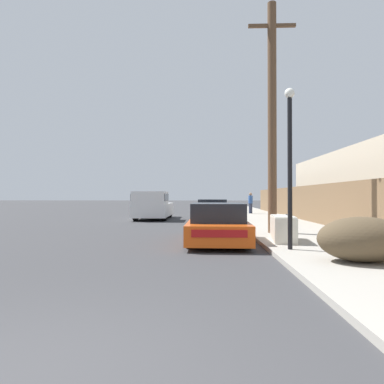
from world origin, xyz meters
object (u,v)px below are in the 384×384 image
(car_parked_mid, at_px, (212,211))
(utility_pole, at_px, (272,115))
(pedestrian, at_px, (251,203))
(parked_sports_car_red, at_px, (218,225))
(discarded_fridge, at_px, (283,228))
(street_lamp, at_px, (290,155))
(brush_pile, at_px, (363,239))
(pickup_truck, at_px, (153,206))

(car_parked_mid, relative_size, utility_pole, 0.48)
(pedestrian, bearing_deg, parked_sports_car_red, -101.37)
(discarded_fridge, distance_m, street_lamp, 2.67)
(car_parked_mid, relative_size, brush_pile, 2.25)
(street_lamp, relative_size, brush_pile, 2.23)
(pickup_truck, bearing_deg, parked_sports_car_red, 109.21)
(parked_sports_car_red, distance_m, brush_pile, 4.78)
(car_parked_mid, relative_size, pickup_truck, 0.81)
(car_parked_mid, bearing_deg, pickup_truck, 154.59)
(brush_pile, bearing_deg, utility_pole, 97.56)
(pickup_truck, distance_m, street_lamp, 14.06)
(street_lamp, xyz_separation_m, pedestrian, (1.46, 18.38, -1.63))
(car_parked_mid, distance_m, brush_pile, 12.87)
(discarded_fridge, relative_size, utility_pole, 0.20)
(discarded_fridge, height_order, utility_pole, utility_pole)
(pedestrian, bearing_deg, car_parked_mid, -113.28)
(pedestrian, bearing_deg, utility_pole, -94.44)
(car_parked_mid, bearing_deg, brush_pile, -75.65)
(street_lamp, height_order, brush_pile, street_lamp)
(car_parked_mid, height_order, pedestrian, pedestrian)
(parked_sports_car_red, distance_m, car_parked_mid, 8.75)
(car_parked_mid, relative_size, street_lamp, 1.01)
(discarded_fridge, bearing_deg, car_parked_mid, 108.02)
(parked_sports_car_red, bearing_deg, pickup_truck, 110.34)
(parked_sports_car_red, height_order, car_parked_mid, car_parked_mid)
(brush_pile, bearing_deg, parked_sports_car_red, 127.46)
(brush_pile, bearing_deg, street_lamp, 123.78)
(discarded_fridge, bearing_deg, street_lamp, -90.58)
(brush_pile, height_order, pedestrian, pedestrian)
(parked_sports_car_red, relative_size, street_lamp, 1.10)
(discarded_fridge, bearing_deg, pedestrian, 91.74)
(car_parked_mid, xyz_separation_m, street_lamp, (1.76, -10.89, 1.97))
(discarded_fridge, relative_size, pedestrian, 1.07)
(pickup_truck, height_order, brush_pile, pickup_truck)
(parked_sports_car_red, height_order, utility_pole, utility_pole)
(street_lamp, bearing_deg, utility_pole, 85.10)
(parked_sports_car_red, height_order, brush_pile, parked_sports_car_red)
(discarded_fridge, height_order, pickup_truck, pickup_truck)
(pickup_truck, xyz_separation_m, pedestrian, (7.00, 5.57, 0.08))
(parked_sports_car_red, xyz_separation_m, pedestrian, (3.26, 16.23, 0.39))
(car_parked_mid, bearing_deg, pedestrian, 68.20)
(utility_pole, xyz_separation_m, street_lamp, (-0.35, -4.06, -2.00))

